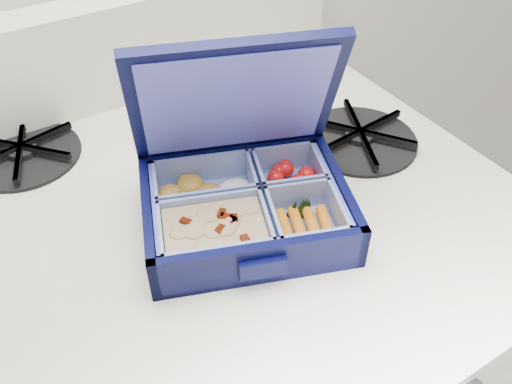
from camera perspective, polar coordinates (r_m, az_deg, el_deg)
bento_box at (r=0.61m, az=-1.09°, el=-1.69°), size 0.27×0.24×0.05m
burner_grate at (r=0.76m, az=10.85°, el=5.94°), size 0.17×0.17×0.02m
burner_grate_rear at (r=0.78m, az=-23.41°, el=3.96°), size 0.18×0.18×0.02m
fork at (r=0.74m, az=-0.70°, el=5.31°), size 0.12×0.18×0.01m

